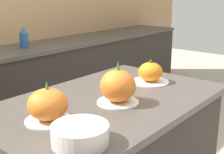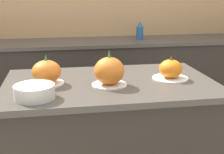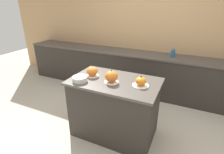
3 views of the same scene
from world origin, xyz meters
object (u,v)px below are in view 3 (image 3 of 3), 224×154
Objects in this scene: pumpkin_cake_center at (111,77)px; bottle_tall at (173,52)px; mixing_bowl at (80,79)px; pumpkin_cake_left at (92,71)px; pumpkin_cake_right at (141,82)px.

pumpkin_cake_center is 1.75m from bottle_tall.
pumpkin_cake_center is at bearing 20.76° from mixing_bowl.
pumpkin_cake_center reaches higher than pumpkin_cake_left.
pumpkin_cake_right is at bearing 9.83° from pumpkin_cake_center.
pumpkin_cake_left reaches higher than pumpkin_cake_right.
mixing_bowl is at bearing -164.45° from pumpkin_cake_right.
pumpkin_cake_right is at bearing -1.41° from pumpkin_cake_left.
pumpkin_cake_right is 1.06× the size of mixing_bowl.
pumpkin_cake_right is 0.85m from mixing_bowl.
mixing_bowl is (-0.82, -0.23, -0.02)m from pumpkin_cake_right.
pumpkin_cake_left reaches higher than mixing_bowl.
pumpkin_cake_right is (0.76, -0.02, -0.01)m from pumpkin_cake_left.
pumpkin_cake_center is (0.36, -0.09, 0.01)m from pumpkin_cake_left.
pumpkin_cake_left is at bearing 178.59° from pumpkin_cake_right.
mixing_bowl is (-0.42, -0.16, -0.05)m from pumpkin_cake_center.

